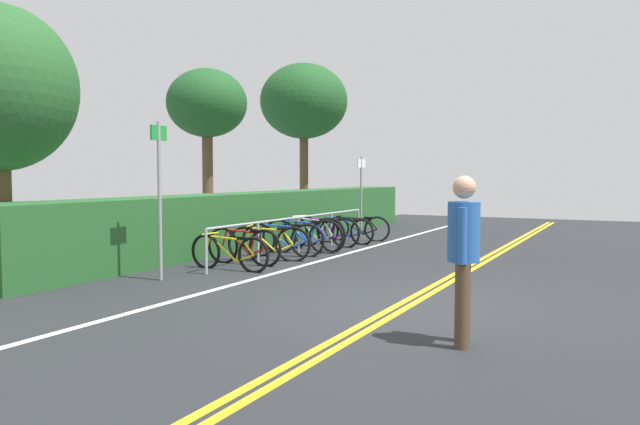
# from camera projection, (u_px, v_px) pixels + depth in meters

# --- Properties ---
(ground_plane) EXTENTS (34.93, 12.67, 0.05)m
(ground_plane) POSITION_uv_depth(u_px,v_px,m) (406.00, 306.00, 8.12)
(ground_plane) COLOR #232628
(centre_line_yellow_inner) EXTENTS (31.43, 0.10, 0.00)m
(centre_line_yellow_inner) POSITION_uv_depth(u_px,v_px,m) (412.00, 305.00, 8.08)
(centre_line_yellow_inner) COLOR gold
(centre_line_yellow_inner) RESTS_ON ground_plane
(centre_line_yellow_outer) EXTENTS (31.43, 0.10, 0.00)m
(centre_line_yellow_outer) POSITION_uv_depth(u_px,v_px,m) (400.00, 303.00, 8.15)
(centre_line_yellow_outer) COLOR gold
(centre_line_yellow_outer) RESTS_ON ground_plane
(bike_lane_stripe_white) EXTENTS (31.43, 0.12, 0.00)m
(bike_lane_stripe_white) POSITION_uv_depth(u_px,v_px,m) (228.00, 286.00, 9.43)
(bike_lane_stripe_white) COLOR white
(bike_lane_stripe_white) RESTS_ON ground_plane
(bike_rack) EXTENTS (6.57, 0.05, 0.80)m
(bike_rack) POSITION_uv_depth(u_px,v_px,m) (299.00, 225.00, 13.43)
(bike_rack) COLOR #9EA0A5
(bike_rack) RESTS_ON ground_plane
(bicycle_0) EXTENTS (0.46, 1.72, 0.68)m
(bicycle_0) POSITION_uv_depth(u_px,v_px,m) (229.00, 253.00, 11.01)
(bicycle_0) COLOR black
(bicycle_0) RESTS_ON ground_plane
(bicycle_1) EXTENTS (0.46, 1.71, 0.75)m
(bicycle_1) POSITION_uv_depth(u_px,v_px,m) (244.00, 246.00, 11.70)
(bicycle_1) COLOR black
(bicycle_1) RESTS_ON ground_plane
(bicycle_2) EXTENTS (0.66, 1.61, 0.74)m
(bicycle_2) POSITION_uv_depth(u_px,v_px,m) (269.00, 244.00, 12.18)
(bicycle_2) COLOR black
(bicycle_2) RESTS_ON ground_plane
(bicycle_3) EXTENTS (0.68, 1.69, 0.75)m
(bicycle_3) POSITION_uv_depth(u_px,v_px,m) (283.00, 240.00, 12.83)
(bicycle_3) COLOR black
(bicycle_3) RESTS_ON ground_plane
(bicycle_4) EXTENTS (0.69, 1.72, 0.79)m
(bicycle_4) POSITION_uv_depth(u_px,v_px,m) (303.00, 236.00, 13.41)
(bicycle_4) COLOR black
(bicycle_4) RESTS_ON ground_plane
(bicycle_5) EXTENTS (0.55, 1.84, 0.79)m
(bicycle_5) POSITION_uv_depth(u_px,v_px,m) (313.00, 233.00, 14.06)
(bicycle_5) COLOR black
(bicycle_5) RESTS_ON ground_plane
(bicycle_6) EXTENTS (0.46, 1.73, 0.75)m
(bicycle_6) POSITION_uv_depth(u_px,v_px,m) (326.00, 232.00, 14.61)
(bicycle_6) COLOR black
(bicycle_6) RESTS_ON ground_plane
(bicycle_7) EXTENTS (0.46, 1.66, 0.69)m
(bicycle_7) POSITION_uv_depth(u_px,v_px,m) (345.00, 231.00, 15.28)
(bicycle_7) COLOR black
(bicycle_7) RESTS_ON ground_plane
(bicycle_8) EXTENTS (0.57, 1.70, 0.70)m
(bicycle_8) POSITION_uv_depth(u_px,v_px,m) (357.00, 228.00, 15.89)
(bicycle_8) COLOR black
(bicycle_8) RESTS_ON ground_plane
(pedestrian) EXTENTS (0.48, 0.32, 1.70)m
(pedestrian) POSITION_uv_depth(u_px,v_px,m) (463.00, 248.00, 6.11)
(pedestrian) COLOR #4C3826
(pedestrian) RESTS_ON ground_plane
(sign_post_near) EXTENTS (0.36, 0.06, 2.56)m
(sign_post_near) POSITION_uv_depth(u_px,v_px,m) (159.00, 187.00, 9.88)
(sign_post_near) COLOR gray
(sign_post_near) RESTS_ON ground_plane
(sign_post_far) EXTENTS (0.36, 0.10, 2.21)m
(sign_post_far) POSITION_uv_depth(u_px,v_px,m) (361.00, 188.00, 17.13)
(sign_post_far) COLOR gray
(sign_post_far) RESTS_ON ground_plane
(hedge_backdrop) EXTENTS (15.52, 1.18, 1.28)m
(hedge_backdrop) POSITION_uv_depth(u_px,v_px,m) (267.00, 217.00, 15.57)
(hedge_backdrop) COLOR #235626
(hedge_backdrop) RESTS_ON ground_plane
(tree_mid) EXTENTS (2.17, 2.17, 4.57)m
(tree_mid) POSITION_uv_depth(u_px,v_px,m) (207.00, 105.00, 16.58)
(tree_mid) COLOR brown
(tree_mid) RESTS_ON ground_plane
(tree_far_right) EXTENTS (3.01, 3.01, 5.53)m
(tree_far_right) POSITION_uv_depth(u_px,v_px,m) (304.00, 102.00, 21.09)
(tree_far_right) COLOR brown
(tree_far_right) RESTS_ON ground_plane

